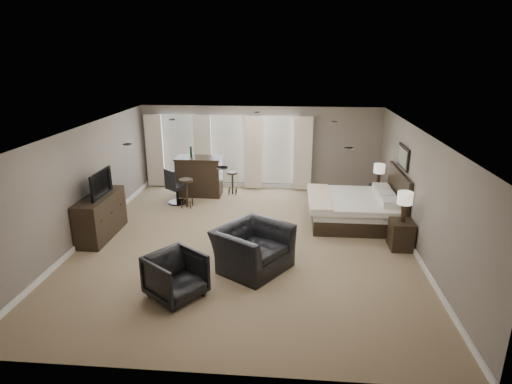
# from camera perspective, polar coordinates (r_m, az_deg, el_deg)

# --- Properties ---
(room) EXTENTS (7.60, 8.60, 2.64)m
(room) POSITION_cam_1_polar(r_m,az_deg,el_deg) (9.46, -1.41, 0.43)
(room) COLOR #867155
(room) RESTS_ON ground
(window_bay) EXTENTS (5.25, 0.20, 2.30)m
(window_bay) POSITION_cam_1_polar(r_m,az_deg,el_deg) (13.55, -3.74, 5.44)
(window_bay) COLOR silver
(window_bay) RESTS_ON room
(bed) EXTENTS (2.19, 2.10, 1.40)m
(bed) POSITION_cam_1_polar(r_m,az_deg,el_deg) (11.10, 12.82, -0.59)
(bed) COLOR silver
(bed) RESTS_ON ground
(nightstand_near) EXTENTS (0.48, 0.59, 0.64)m
(nightstand_near) POSITION_cam_1_polar(r_m,az_deg,el_deg) (10.07, 18.76, -5.42)
(nightstand_near) COLOR black
(nightstand_near) RESTS_ON ground
(nightstand_far) EXTENTS (0.41, 0.51, 0.55)m
(nightstand_far) POSITION_cam_1_polar(r_m,az_deg,el_deg) (12.74, 15.82, -0.40)
(nightstand_far) COLOR black
(nightstand_far) RESTS_ON ground
(lamp_near) EXTENTS (0.33, 0.33, 0.68)m
(lamp_near) POSITION_cam_1_polar(r_m,az_deg,el_deg) (9.84, 19.15, -1.89)
(lamp_near) COLOR beige
(lamp_near) RESTS_ON nightstand_near
(lamp_far) EXTENTS (0.31, 0.31, 0.64)m
(lamp_far) POSITION_cam_1_polar(r_m,az_deg,el_deg) (12.57, 16.05, 2.18)
(lamp_far) COLOR beige
(lamp_far) RESTS_ON nightstand_far
(wall_art) EXTENTS (0.04, 0.96, 0.56)m
(wall_art) POSITION_cam_1_polar(r_m,az_deg,el_deg) (11.03, 18.98, 4.44)
(wall_art) COLOR slate
(wall_art) RESTS_ON room
(dresser) EXTENTS (0.56, 1.74, 1.01)m
(dresser) POSITION_cam_1_polar(r_m,az_deg,el_deg) (10.73, -19.99, -3.03)
(dresser) COLOR black
(dresser) RESTS_ON ground
(tv) EXTENTS (0.60, 1.04, 0.14)m
(tv) POSITION_cam_1_polar(r_m,az_deg,el_deg) (10.55, -20.33, -0.13)
(tv) COLOR black
(tv) RESTS_ON dresser
(armchair_near) EXTENTS (1.51, 1.63, 1.20)m
(armchair_near) POSITION_cam_1_polar(r_m,az_deg,el_deg) (8.56, -0.43, -6.59)
(armchair_near) COLOR black
(armchair_near) RESTS_ON ground
(armchair_far) EXTENTS (1.18, 1.20, 0.90)m
(armchair_far) POSITION_cam_1_polar(r_m,az_deg,el_deg) (7.82, -10.66, -10.71)
(armchair_far) COLOR black
(armchair_far) RESTS_ON ground
(bar_counter) EXTENTS (1.38, 0.72, 1.20)m
(bar_counter) POSITION_cam_1_polar(r_m,az_deg,el_deg) (13.07, -7.57, 2.11)
(bar_counter) COLOR black
(bar_counter) RESTS_ON ground
(bar_stool_left) EXTENTS (0.45, 0.45, 0.83)m
(bar_stool_left) POSITION_cam_1_polar(r_m,az_deg,el_deg) (12.14, -9.25, -0.16)
(bar_stool_left) COLOR black
(bar_stool_left) RESTS_ON ground
(bar_stool_right) EXTENTS (0.40, 0.40, 0.71)m
(bar_stool_right) POSITION_cam_1_polar(r_m,az_deg,el_deg) (13.12, -3.15, 1.20)
(bar_stool_right) COLOR black
(bar_stool_right) RESTS_ON ground
(desk_chair) EXTENTS (0.75, 0.75, 1.04)m
(desk_chair) POSITION_cam_1_polar(r_m,az_deg,el_deg) (12.47, -10.52, 0.79)
(desk_chair) COLOR black
(desk_chair) RESTS_ON ground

